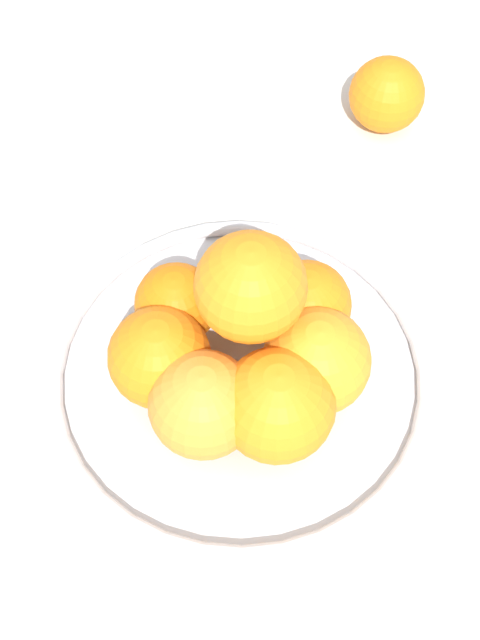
# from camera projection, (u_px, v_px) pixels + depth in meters

# --- Properties ---
(ground_plane) EXTENTS (4.00, 4.00, 0.00)m
(ground_plane) POSITION_uv_depth(u_px,v_px,m) (240.00, 385.00, 0.71)
(ground_plane) COLOR beige
(fruit_bowl) EXTENTS (0.30, 0.30, 0.03)m
(fruit_bowl) POSITION_uv_depth(u_px,v_px,m) (240.00, 377.00, 0.70)
(fruit_bowl) COLOR silver
(fruit_bowl) RESTS_ON ground_plane
(orange_pile) EXTENTS (0.19, 0.19, 0.14)m
(orange_pile) POSITION_uv_depth(u_px,v_px,m) (245.00, 346.00, 0.64)
(orange_pile) COLOR orange
(orange_pile) RESTS_ON fruit_bowl
(stray_orange) EXTENTS (0.07, 0.07, 0.07)m
(stray_orange) POSITION_uv_depth(u_px,v_px,m) (387.00, 95.00, 0.84)
(stray_orange) COLOR orange
(stray_orange) RESTS_ON ground_plane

